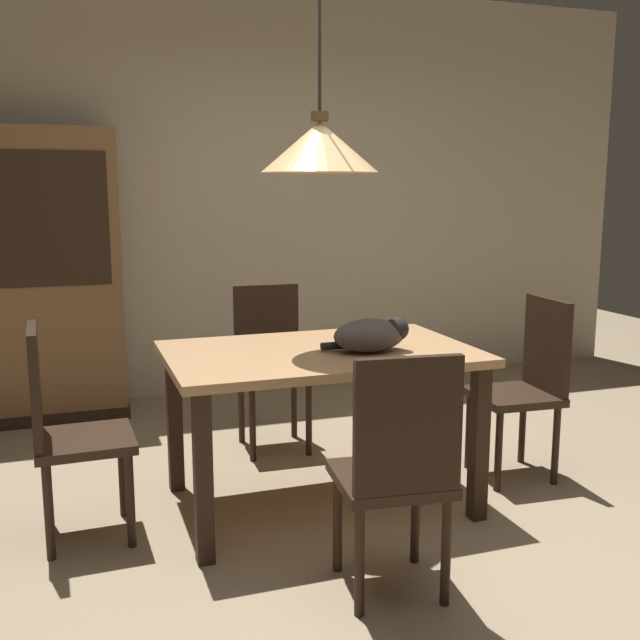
{
  "coord_description": "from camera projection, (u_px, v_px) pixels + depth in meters",
  "views": [
    {
      "loc": [
        -1.21,
        -2.71,
        1.49
      ],
      "look_at": [
        -0.05,
        0.66,
        0.85
      ],
      "focal_mm": 41.84,
      "sensor_mm": 36.0,
      "label": 1
    }
  ],
  "objects": [
    {
      "name": "chair_left_side",
      "position": [
        64.0,
        424.0,
        3.1
      ],
      "size": [
        0.41,
        0.41,
        0.93
      ],
      "color": "black",
      "rests_on": "ground"
    },
    {
      "name": "chair_near_front",
      "position": [
        398.0,
        465.0,
        2.65
      ],
      "size": [
        0.44,
        0.44,
        0.93
      ],
      "color": "black",
      "rests_on": "ground"
    },
    {
      "name": "chair_far_back",
      "position": [
        271.0,
        359.0,
        4.29
      ],
      "size": [
        0.41,
        0.41,
        0.93
      ],
      "color": "black",
      "rests_on": "ground"
    },
    {
      "name": "cat_sleeping",
      "position": [
        372.0,
        335.0,
        3.37
      ],
      "size": [
        0.39,
        0.24,
        0.16
      ],
      "color": "#4C4742",
      "rests_on": "dining_table"
    },
    {
      "name": "chair_right_side",
      "position": [
        527.0,
        380.0,
        3.82
      ],
      "size": [
        0.42,
        0.42,
        0.93
      ],
      "color": "black",
      "rests_on": "ground"
    },
    {
      "name": "back_wall",
      "position": [
        236.0,
        192.0,
        5.38
      ],
      "size": [
        6.4,
        0.1,
        2.9
      ],
      "primitive_type": "cube",
      "color": "beige",
      "rests_on": "ground"
    },
    {
      "name": "hutch_bookcase",
      "position": [
        31.0,
        283.0,
        4.72
      ],
      "size": [
        1.12,
        0.45,
        1.85
      ],
      "color": "brown",
      "rests_on": "ground"
    },
    {
      "name": "ground",
      "position": [
        381.0,
        541.0,
        3.17
      ],
      "size": [
        10.0,
        10.0,
        0.0
      ],
      "primitive_type": "plane",
      "color": "#998466"
    },
    {
      "name": "dining_table",
      "position": [
        320.0,
        371.0,
        3.44
      ],
      "size": [
        1.4,
        0.9,
        0.75
      ],
      "color": "tan",
      "rests_on": "ground"
    },
    {
      "name": "pendant_lamp",
      "position": [
        320.0,
        146.0,
        3.26
      ],
      "size": [
        0.52,
        0.52,
        1.3
      ],
      "color": "#E5B775"
    }
  ]
}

